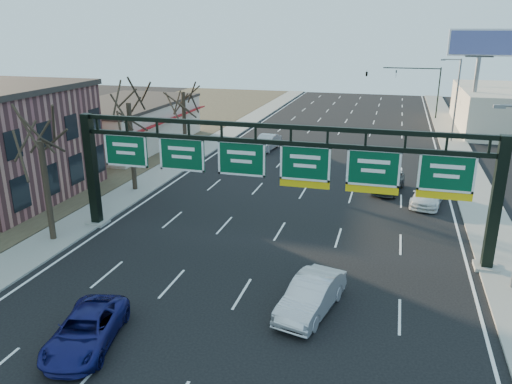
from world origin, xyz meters
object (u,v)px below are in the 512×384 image
(car_blue_suv, at_px, (86,330))
(car_white_wagon, at_px, (428,194))
(sign_gantry, at_px, (276,169))
(car_silver_sedan, at_px, (311,296))

(car_blue_suv, height_order, car_white_wagon, car_white_wagon)
(sign_gantry, distance_m, car_silver_sedan, 8.34)
(car_blue_suv, relative_size, car_silver_sedan, 1.01)
(car_blue_suv, xyz_separation_m, car_white_wagon, (13.96, 21.50, 0.02))
(sign_gantry, height_order, car_white_wagon, sign_gantry)
(sign_gantry, height_order, car_silver_sedan, sign_gantry)
(car_white_wagon, bearing_deg, car_blue_suv, -111.79)
(car_white_wagon, bearing_deg, sign_gantry, -120.94)
(sign_gantry, relative_size, car_white_wagon, 5.09)
(car_blue_suv, bearing_deg, car_silver_sedan, 19.28)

